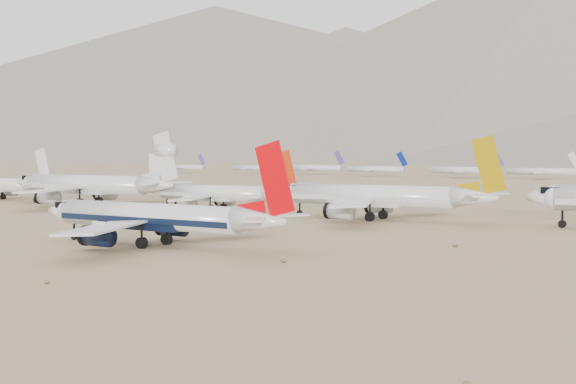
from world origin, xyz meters
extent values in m
plane|color=#8F7853|center=(0.00, 0.00, 0.00)|extent=(7000.00, 7000.00, 0.00)
cylinder|color=silver|center=(-4.38, 5.95, 4.84)|extent=(35.61, 4.21, 4.21)
cube|color=black|center=(-4.38, 5.95, 4.31)|extent=(34.89, 4.27, 0.95)
sphere|color=silver|center=(-22.18, 5.95, 4.84)|extent=(4.21, 4.21, 4.21)
cube|color=black|center=(-22.81, 5.95, 6.00)|extent=(2.95, 2.74, 1.05)
cone|color=silver|center=(17.63, 5.95, 5.16)|extent=(8.90, 4.21, 4.21)
cube|color=silver|center=(-1.63, -6.54, 4.10)|extent=(13.75, 21.67, 0.66)
cube|color=silver|center=(19.36, 1.86, 5.68)|extent=(5.65, 7.39, 0.25)
cylinder|color=black|center=(-6.36, -2.80, 2.21)|extent=(4.95, 3.03, 3.03)
cube|color=silver|center=(-1.63, 18.44, 4.10)|extent=(13.75, 21.67, 0.66)
cube|color=silver|center=(19.36, 10.04, 5.68)|extent=(5.65, 7.39, 0.25)
cylinder|color=black|center=(-6.36, 14.70, 2.21)|extent=(4.95, 3.03, 3.03)
cube|color=#D50006|center=(20.10, 5.95, 11.30)|extent=(6.75, 0.34, 11.12)
cylinder|color=black|center=(-21.13, 5.95, 0.63)|extent=(1.26, 0.53, 1.26)
cylinder|color=black|center=(-2.90, 3.01, 0.88)|extent=(1.77, 1.05, 1.77)
cylinder|color=black|center=(-2.90, 8.90, 0.88)|extent=(1.77, 1.05, 1.77)
sphere|color=silver|center=(43.53, 72.23, 6.02)|extent=(5.23, 5.23, 5.23)
cube|color=black|center=(42.75, 72.23, 7.46)|extent=(3.66, 3.40, 1.31)
cylinder|color=black|center=(44.84, 72.23, 0.78)|extent=(1.57, 0.65, 1.57)
cylinder|color=silver|center=(4.39, 68.46, 5.42)|extent=(38.76, 4.71, 4.71)
cube|color=silver|center=(4.39, 68.46, 4.83)|extent=(37.98, 4.78, 1.06)
sphere|color=silver|center=(-14.99, 68.46, 5.42)|extent=(4.71, 4.71, 4.71)
cube|color=black|center=(-15.70, 68.46, 6.71)|extent=(3.30, 3.06, 1.18)
cone|color=silver|center=(28.35, 68.46, 5.77)|extent=(9.69, 4.71, 4.71)
cube|color=silver|center=(7.38, 54.80, 4.59)|extent=(14.97, 23.59, 0.73)
cube|color=silver|center=(30.23, 63.99, 6.36)|extent=(6.15, 8.04, 0.28)
cylinder|color=silver|center=(2.24, 58.87, 2.47)|extent=(5.38, 3.39, 3.39)
cube|color=silver|center=(7.38, 82.12, 4.59)|extent=(14.97, 23.59, 0.73)
cube|color=silver|center=(30.23, 72.94, 6.36)|extent=(6.15, 8.04, 0.28)
cylinder|color=silver|center=(2.24, 78.05, 2.47)|extent=(5.38, 3.39, 3.39)
cube|color=#B99207|center=(31.04, 68.46, 12.48)|extent=(7.35, 0.38, 12.10)
cylinder|color=black|center=(-13.81, 68.46, 0.71)|extent=(1.41, 0.59, 1.41)
cylinder|color=black|center=(6.01, 65.17, 0.99)|extent=(1.98, 1.18, 1.98)
cylinder|color=black|center=(6.01, 71.76, 0.99)|extent=(1.98, 1.18, 1.98)
cylinder|color=silver|center=(-41.71, 71.57, 4.55)|extent=(32.40, 3.96, 3.96)
cube|color=silver|center=(-41.71, 71.57, 4.06)|extent=(31.75, 4.02, 0.89)
sphere|color=silver|center=(-57.91, 71.57, 4.55)|extent=(3.96, 3.96, 3.96)
cube|color=black|center=(-58.51, 71.57, 5.64)|extent=(2.77, 2.57, 0.99)
cone|color=silver|center=(-21.69, 71.57, 4.85)|extent=(8.10, 3.96, 3.96)
cube|color=silver|center=(-39.21, 60.14, 3.86)|extent=(12.51, 19.72, 0.61)
cube|color=silver|center=(-20.11, 67.83, 5.35)|extent=(5.14, 6.72, 0.24)
cylinder|color=silver|center=(-43.51, 63.55, 2.08)|extent=(4.50, 2.85, 2.85)
cube|color=silver|center=(-39.21, 83.00, 3.86)|extent=(12.51, 19.72, 0.61)
cube|color=silver|center=(-20.11, 75.32, 5.35)|extent=(5.14, 6.72, 0.24)
cylinder|color=silver|center=(-43.51, 79.60, 2.08)|extent=(4.50, 2.85, 2.85)
cube|color=red|center=(-19.44, 71.57, 10.47)|extent=(6.14, 0.32, 10.12)
cylinder|color=black|center=(-56.92, 71.57, 0.59)|extent=(1.19, 0.50, 1.19)
cylinder|color=black|center=(-40.36, 68.80, 0.83)|extent=(1.66, 0.99, 1.66)
cylinder|color=black|center=(-40.36, 74.35, 0.83)|extent=(1.66, 0.99, 1.66)
cylinder|color=silver|center=(-83.75, 67.91, 5.92)|extent=(42.98, 5.15, 5.15)
cube|color=silver|center=(-83.75, 67.91, 5.27)|extent=(42.12, 5.22, 1.16)
sphere|color=silver|center=(-105.24, 67.91, 5.92)|extent=(5.15, 5.15, 5.15)
cube|color=black|center=(-106.01, 67.91, 7.33)|extent=(3.60, 3.34, 1.29)
cone|color=silver|center=(-57.18, 67.91, 6.30)|extent=(10.74, 5.15, 5.15)
cube|color=silver|center=(-80.43, 52.80, 5.02)|extent=(16.60, 26.16, 0.80)
cube|color=silver|center=(-55.10, 62.96, 6.95)|extent=(6.82, 8.92, 0.31)
cylinder|color=silver|center=(-86.14, 57.32, 2.70)|extent=(5.97, 3.71, 3.71)
cube|color=silver|center=(-80.43, 83.02, 5.02)|extent=(16.60, 26.16, 0.80)
cube|color=silver|center=(-55.10, 72.86, 6.95)|extent=(6.82, 8.92, 0.31)
cylinder|color=silver|center=(-86.14, 78.51, 2.70)|extent=(5.97, 3.71, 3.71)
cube|color=silver|center=(-54.20, 67.91, 13.73)|extent=(8.15, 0.41, 13.42)
cylinder|color=silver|center=(-53.90, 67.91, 15.39)|extent=(5.37, 3.33, 3.33)
cylinder|color=black|center=(-103.95, 67.91, 0.77)|extent=(1.54, 0.64, 1.54)
cylinder|color=black|center=(-81.96, 64.31, 1.08)|extent=(2.16, 1.29, 2.16)
cylinder|color=black|center=(-81.96, 71.52, 1.08)|extent=(2.16, 1.29, 2.16)
cone|color=silver|center=(-106.25, 70.63, 5.07)|extent=(8.42, 4.14, 4.14)
cube|color=silver|center=(-104.61, 66.74, 5.58)|extent=(5.34, 6.99, 0.25)
cube|color=silver|center=(-124.46, 82.52, 4.03)|extent=(13.00, 20.49, 0.64)
cube|color=silver|center=(-104.61, 74.52, 5.58)|extent=(5.34, 6.99, 0.25)
cylinder|color=silver|center=(-128.93, 78.98, 2.17)|extent=(4.68, 2.98, 2.98)
cube|color=silver|center=(-103.91, 70.63, 10.91)|extent=(6.38, 0.33, 10.51)
cylinder|color=black|center=(-125.65, 73.52, 0.87)|extent=(1.74, 1.03, 1.74)
cylinder|color=silver|center=(-262.69, 326.82, 3.99)|extent=(32.11, 3.17, 3.17)
cube|color=#513593|center=(-247.58, 326.82, 9.35)|extent=(6.39, 0.32, 8.05)
cube|color=silver|center=(-262.69, 318.51, 3.51)|extent=(8.46, 14.78, 0.32)
cube|color=silver|center=(-262.69, 335.13, 3.51)|extent=(8.46, 14.78, 0.32)
cylinder|color=silver|center=(-212.38, 337.10, 3.97)|extent=(31.70, 3.13, 3.13)
cube|color=silver|center=(-197.47, 337.10, 9.26)|extent=(6.31, 0.31, 7.95)
cube|color=silver|center=(-212.38, 328.90, 3.50)|extent=(8.35, 14.59, 0.31)
cube|color=silver|center=(-212.38, 345.30, 3.50)|extent=(8.35, 14.59, 0.31)
cylinder|color=silver|center=(-172.37, 345.73, 4.29)|extent=(38.21, 3.78, 3.78)
cube|color=#513593|center=(-154.39, 345.73, 10.67)|extent=(7.61, 0.38, 9.58)
cube|color=silver|center=(-172.37, 335.84, 3.72)|extent=(10.07, 17.59, 0.38)
cube|color=silver|center=(-172.37, 355.62, 3.72)|extent=(10.07, 17.59, 0.38)
cylinder|color=silver|center=(-125.38, 337.21, 4.19)|extent=(36.18, 3.58, 3.58)
cube|color=navy|center=(-108.35, 337.21, 10.23)|extent=(7.21, 0.36, 9.07)
cube|color=silver|center=(-125.38, 327.85, 3.65)|extent=(9.53, 16.65, 0.36)
cube|color=silver|center=(-125.38, 346.57, 3.65)|extent=(9.53, 16.65, 0.36)
cylinder|color=silver|center=(-70.20, 336.22, 4.30)|extent=(38.37, 3.79, 3.79)
cube|color=#513593|center=(-52.14, 336.22, 10.71)|extent=(7.64, 0.38, 9.63)
cube|color=silver|center=(-70.20, 326.29, 3.73)|extent=(10.11, 17.66, 0.38)
cube|color=silver|center=(-70.20, 346.15, 3.73)|extent=(10.11, 17.66, 0.38)
cylinder|color=silver|center=(-29.39, 339.01, 4.19)|extent=(36.23, 3.58, 3.58)
cube|color=silver|center=(-12.34, 339.01, 10.24)|extent=(7.22, 0.36, 9.09)
cube|color=silver|center=(-29.39, 329.64, 3.65)|extent=(9.54, 16.68, 0.36)
cube|color=silver|center=(-29.39, 348.39, 3.65)|extent=(9.54, 16.68, 0.36)
cone|color=slate|center=(-1900.00, 1520.00, 130.00)|extent=(1456.00, 1456.00, 260.00)
cone|color=slate|center=(-1300.00, 1720.00, 210.00)|extent=(3024.00, 3024.00, 420.00)
cone|color=slate|center=(-800.00, 1560.00, 150.00)|extent=(1800.00, 1800.00, 300.00)
cone|color=slate|center=(-700.00, 1100.00, 47.50)|extent=(855.00, 855.00, 95.00)
ellipsoid|color=brown|center=(-30.40, 14.40, 0.29)|extent=(0.98, 0.98, 0.54)
ellipsoid|color=brown|center=(10.70, -27.70, 0.21)|extent=(0.70, 0.70, 0.39)
ellipsoid|color=brown|center=(24.40, 1.60, 0.25)|extent=(0.84, 0.84, 0.46)
ellipsoid|color=brown|center=(38.10, 30.90, 0.29)|extent=(0.98, 0.98, 0.54)
ellipsoid|color=brown|center=(65.50, -40.50, 0.17)|extent=(0.56, 0.56, 0.31)
camera|label=1|loc=(83.12, -90.43, 15.42)|focal=50.00mm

